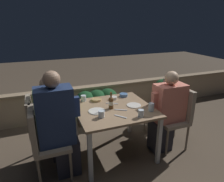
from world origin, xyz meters
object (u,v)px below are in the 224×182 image
object	(u,v)px
person_coral_top	(166,112)
chair_left_far	(38,125)
chair_right_near	(177,112)
potted_plant	(163,95)
person_navy_jumper	(59,126)
chair_right_far	(166,103)
chair_left_near	(43,138)
beer_bottle	(111,102)
person_green_blouse	(54,119)

from	to	relation	value
person_coral_top	chair_left_far	bearing A→B (deg)	168.52
chair_left_far	chair_right_near	bearing A→B (deg)	-10.31
person_coral_top	potted_plant	world-z (taller)	person_coral_top
person_navy_jumper	potted_plant	bearing A→B (deg)	22.47
chair_right_near	chair_right_far	xyz separation A→B (m)	(0.05, 0.35, 0.00)
chair_left_near	potted_plant	distance (m)	2.41
chair_right_far	chair_right_near	bearing A→B (deg)	-97.72
chair_left_near	beer_bottle	size ratio (longest dim) A/B	4.00
person_navy_jumper	chair_left_far	xyz separation A→B (m)	(-0.23, 0.35, -0.12)
chair_left_far	beer_bottle	world-z (taller)	beer_bottle
person_coral_top	beer_bottle	size ratio (longest dim) A/B	5.17
chair_left_far	person_green_blouse	bearing A→B (deg)	0.00
chair_left_near	person_green_blouse	xyz separation A→B (m)	(0.17, 0.35, 0.04)
person_navy_jumper	beer_bottle	bearing A→B (deg)	13.06
beer_bottle	potted_plant	bearing A→B (deg)	27.05
person_green_blouse	chair_right_far	distance (m)	1.79
person_coral_top	potted_plant	bearing A→B (deg)	56.93
person_coral_top	chair_right_far	bearing A→B (deg)	54.81
person_coral_top	beer_bottle	bearing A→B (deg)	168.08
person_green_blouse	potted_plant	size ratio (longest dim) A/B	1.48
chair_left_far	person_green_blouse	size ratio (longest dim) A/B	0.78
chair_left_near	potted_plant	xyz separation A→B (m)	(2.26, 0.85, -0.06)
chair_left_near	chair_right_far	xyz separation A→B (m)	(1.95, 0.35, 0.00)
chair_left_far	beer_bottle	xyz separation A→B (m)	(0.95, -0.19, 0.25)
chair_left_near	chair_right_far	distance (m)	1.98
person_green_blouse	chair_right_far	bearing A→B (deg)	0.03
chair_left_far	person_coral_top	size ratio (longest dim) A/B	0.77
person_navy_jumper	person_coral_top	world-z (taller)	person_navy_jumper
chair_left_far	person_navy_jumper	bearing A→B (deg)	-56.77
chair_right_near	person_coral_top	bearing A→B (deg)	-180.00
person_navy_jumper	chair_right_far	distance (m)	1.79
chair_left_near	person_green_blouse	bearing A→B (deg)	64.63
chair_left_near	person_coral_top	distance (m)	1.70
chair_right_near	potted_plant	size ratio (longest dim) A/B	1.15
chair_right_far	person_coral_top	bearing A→B (deg)	-125.19
chair_left_far	chair_left_near	bearing A→B (deg)	-84.42
person_green_blouse	potted_plant	xyz separation A→B (m)	(2.09, 0.50, -0.11)
person_green_blouse	chair_left_far	bearing A→B (deg)	-180.00
person_coral_top	chair_right_far	xyz separation A→B (m)	(0.25, 0.35, -0.04)
chair_left_near	beer_bottle	bearing A→B (deg)	10.32
person_navy_jumper	person_green_blouse	xyz separation A→B (m)	(-0.03, 0.35, -0.08)
beer_bottle	person_green_blouse	bearing A→B (deg)	165.99
chair_left_far	chair_right_far	world-z (taller)	same
chair_left_near	person_coral_top	size ratio (longest dim) A/B	0.77
person_green_blouse	beer_bottle	bearing A→B (deg)	-14.01
person_green_blouse	chair_right_near	distance (m)	1.77
chair_left_near	person_navy_jumper	distance (m)	0.23
chair_left_far	person_green_blouse	xyz separation A→B (m)	(0.20, 0.00, 0.04)
person_green_blouse	chair_right_near	size ratio (longest dim) A/B	1.28
person_coral_top	potted_plant	xyz separation A→B (m)	(0.56, 0.85, -0.11)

